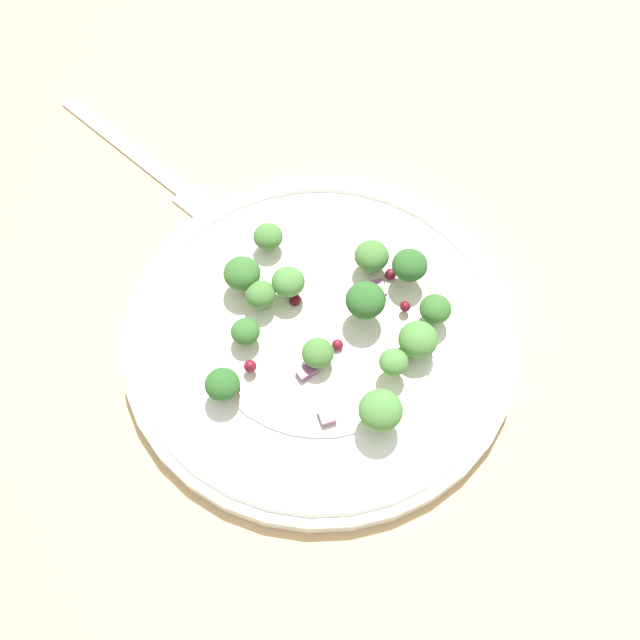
{
  "coord_description": "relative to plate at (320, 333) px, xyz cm",
  "views": [
    {
      "loc": [
        -16.05,
        -21.24,
        49.59
      ],
      "look_at": [
        1.83,
        -1.3,
        2.7
      ],
      "focal_mm": 43.51,
      "sensor_mm": 36.0,
      "label": 1
    }
  ],
  "objects": [
    {
      "name": "cranberry_6",
      "position": [
        0.16,
        2.88,
        0.83
      ],
      "size": [
        0.87,
        0.87,
        0.87
      ],
      "primitive_type": "sphere",
      "color": "#4C0A14",
      "rests_on": "plate"
    },
    {
      "name": "broccoli_floret_3",
      "position": [
        6.52,
        -4.82,
        2.01
      ],
      "size": [
        2.27,
        2.27,
        2.3
      ],
      "color": "#9EC684",
      "rests_on": "plate"
    },
    {
      "name": "cranberry_2",
      "position": [
        -0.05,
        -1.89,
        0.85
      ],
      "size": [
        0.84,
        0.84,
        0.84
      ],
      "primitive_type": "sphere",
      "color": "maroon",
      "rests_on": "plate"
    },
    {
      "name": "plate",
      "position": [
        0.0,
        0.0,
        0.0
      ],
      "size": [
        28.34,
        28.34,
        1.7
      ],
      "color": "white",
      "rests_on": "ground_plane"
    },
    {
      "name": "broccoli_floret_8",
      "position": [
        -8.19,
        0.57,
        1.99
      ],
      "size": [
        2.36,
        2.36,
        2.39
      ],
      "color": "#9EC684",
      "rests_on": "plate"
    },
    {
      "name": "cranberry_1",
      "position": [
        -5.77,
        0.7,
        1.32
      ],
      "size": [
        0.89,
        0.89,
        0.89
      ],
      "primitive_type": "sphere",
      "color": "maroon",
      "rests_on": "plate"
    },
    {
      "name": "broccoli_floret_10",
      "position": [
        -1.9,
        6.29,
        2.41
      ],
      "size": [
        2.67,
        2.67,
        2.7
      ],
      "color": "#ADD18E",
      "rests_on": "plate"
    },
    {
      "name": "cranberry_4",
      "position": [
        -7.57,
        0.12,
        1.16
      ],
      "size": [
        0.74,
        0.74,
        0.74
      ],
      "primitive_type": "sphere",
      "color": "maroon",
      "rests_on": "plate"
    },
    {
      "name": "fork",
      "position": [
        0.28,
        21.94,
        -0.61
      ],
      "size": [
        3.59,
        18.69,
        0.5
      ],
      "color": "silver",
      "rests_on": "ground_plane"
    },
    {
      "name": "broccoli_floret_4",
      "position": [
        1.32,
        -5.91,
        2.27
      ],
      "size": [
        2.0,
        2.0,
        2.03
      ],
      "color": "#9EC684",
      "rests_on": "plate"
    },
    {
      "name": "broccoli_floret_12",
      "position": [
        6.21,
        1.57,
        2.19
      ],
      "size": [
        2.53,
        2.53,
        2.56
      ],
      "color": "#9EC684",
      "rests_on": "plate"
    },
    {
      "name": "broccoli_floret_13",
      "position": [
        7.5,
        -1.26,
        2.57
      ],
      "size": [
        2.58,
        2.58,
        2.61
      ],
      "color": "#8EB77A",
      "rests_on": "plate"
    },
    {
      "name": "cranberry_5",
      "position": [
        5.47,
        -3.0,
        1.29
      ],
      "size": [
        0.79,
        0.79,
        0.79
      ],
      "primitive_type": "sphere",
      "color": "maroon",
      "rests_on": "plate"
    },
    {
      "name": "broccoli_floret_6",
      "position": [
        -1.87,
        -7.89,
        2.49
      ],
      "size": [
        2.91,
        2.91,
        2.95
      ],
      "color": "#8EB77A",
      "rests_on": "plate"
    },
    {
      "name": "cranberry_3",
      "position": [
        2.62,
        -5.42,
        1.09
      ],
      "size": [
        0.89,
        0.89,
        0.89
      ],
      "primitive_type": "sphere",
      "color": "maroon",
      "rests_on": "plate"
    },
    {
      "name": "onion_bit_2",
      "position": [
        -4.19,
        -5.37,
        0.9
      ],
      "size": [
        1.39,
        1.46,
        0.54
      ],
      "primitive_type": "cube",
      "rotation": [
        0.0,
        0.0,
        1.16
      ],
      "color": "#A35B93",
      "rests_on": "plate"
    },
    {
      "name": "broccoli_floret_7",
      "position": [
        -4.46,
        2.76,
        1.79
      ],
      "size": [
        2.03,
        2.03,
        2.06
      ],
      "color": "#ADD18E",
      "rests_on": "plate"
    },
    {
      "name": "ground_plane",
      "position": [
        -1.83,
        1.3,
        -1.86
      ],
      "size": [
        180.0,
        180.0,
        2.0
      ],
      "primitive_type": "cube",
      "color": "tan"
    },
    {
      "name": "onion_bit_1",
      "position": [
        5.12,
        -0.43,
        0.97
      ],
      "size": [
        1.75,
        1.8,
        0.37
      ],
      "primitive_type": "cube",
      "rotation": [
        0.0,
        0.0,
        1.11
      ],
      "color": "#934C84",
      "rests_on": "plate"
    },
    {
      "name": "broccoli_floret_5",
      "position": [
        1.87,
        7.87,
        1.83
      ],
      "size": [
        2.21,
        2.21,
        2.24
      ],
      "color": "#ADD18E",
      "rests_on": "plate"
    },
    {
      "name": "broccoli_floret_0",
      "position": [
        3.83,
        -5.75,
        2.1
      ],
      "size": [
        2.75,
        2.75,
        2.78
      ],
      "color": "#9EC684",
      "rests_on": "plate"
    },
    {
      "name": "broccoli_floret_9",
      "position": [
        3.02,
        -1.36,
        2.78
      ],
      "size": [
        2.83,
        2.83,
        2.87
      ],
      "color": "#ADD18E",
      "rests_on": "plate"
    },
    {
      "name": "broccoli_floret_1",
      "position": [
        -1.92,
        -1.82,
        1.76
      ],
      "size": [
        2.22,
        2.22,
        2.25
      ],
      "color": "#8EB77A",
      "rests_on": "plate"
    },
    {
      "name": "broccoli_floret_2",
      "position": [
        0.22,
        3.63,
        2.27
      ],
      "size": [
        2.39,
        2.39,
        2.42
      ],
      "color": "#8EB77A",
      "rests_on": "plate"
    },
    {
      "name": "dressing_pool",
      "position": [
        0.0,
        0.0,
        0.44
      ],
      "size": [
        16.43,
        16.43,
        0.2
      ],
      "primitive_type": "cylinder",
      "color": "white",
      "rests_on": "plate"
    },
    {
      "name": "onion_bit_0",
      "position": [
        -3.08,
        -2.0,
        0.86
      ],
      "size": [
        1.36,
        1.0,
        0.58
      ],
      "primitive_type": "cube",
      "rotation": [
        0.0,
        0.0,
        2.99
      ],
      "color": "#934C84",
      "rests_on": "plate"
    },
    {
      "name": "broccoli_floret_11",
      "position": [
        -2.26,
        4.28,
        2.01
      ],
      "size": [
        2.16,
        2.16,
        2.19
      ],
      "color": "#9EC684",
      "rests_on": "plate"
    },
    {
      "name": "cranberry_0",
      "position": [
        6.85,
        -0.15,
        0.87
      ],
      "size": [
        0.86,
        0.86,
        0.86
      ],
      "primitive_type": "sphere",
      "color": "maroon",
      "rests_on": "plate"
    }
  ]
}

